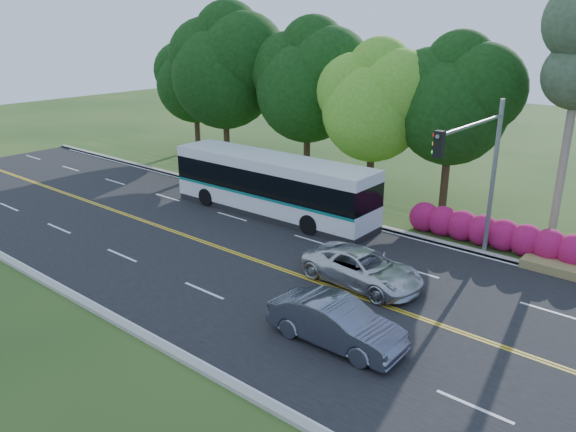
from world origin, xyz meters
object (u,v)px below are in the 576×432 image
Objects in this scene: sedan at (336,322)px; transit_bus at (272,186)px; traffic_signal at (479,161)px; suv at (363,268)px.

transit_bus is at bearing 48.78° from sedan.
sedan is (-0.80, -8.70, -3.89)m from traffic_signal.
suv is at bearing -120.18° from traffic_signal.
sedan is (10.31, -8.53, -0.83)m from transit_bus.
traffic_signal reaches higher than transit_bus.
traffic_signal reaches higher than suv.
suv is (-1.75, 4.30, -0.07)m from sedan.
traffic_signal is 6.44m from suv.
transit_bus is at bearing -179.14° from traffic_signal.
traffic_signal is at bearing -26.84° from suv.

